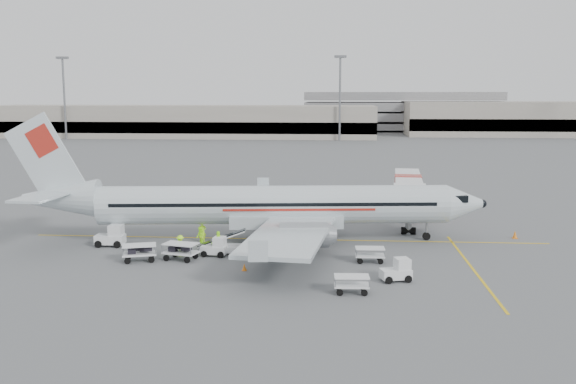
# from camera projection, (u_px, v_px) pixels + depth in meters

# --- Properties ---
(ground) EXTENTS (360.00, 360.00, 0.00)m
(ground) POSITION_uv_depth(u_px,v_px,m) (286.00, 239.00, 54.96)
(ground) COLOR #56595B
(stripe_lead) EXTENTS (44.00, 0.20, 0.01)m
(stripe_lead) POSITION_uv_depth(u_px,v_px,m) (286.00, 239.00, 54.96)
(stripe_lead) COLOR yellow
(stripe_lead) RESTS_ON ground
(stripe_cross) EXTENTS (0.20, 20.00, 0.01)m
(stripe_cross) POSITION_uv_depth(u_px,v_px,m) (472.00, 267.00, 46.03)
(stripe_cross) COLOR yellow
(stripe_cross) RESTS_ON ground
(terminal_west) EXTENTS (110.00, 22.00, 9.00)m
(terminal_west) POSITION_uv_depth(u_px,v_px,m) (184.00, 121.00, 185.38)
(terminal_west) COLOR gray
(terminal_west) RESTS_ON ground
(terminal_east) EXTENTS (90.00, 26.00, 10.00)m
(terminal_east) POSITION_uv_depth(u_px,v_px,m) (557.00, 119.00, 191.90)
(terminal_east) COLOR gray
(terminal_east) RESTS_ON ground
(parking_garage) EXTENTS (62.00, 24.00, 14.00)m
(parking_garage) POSITION_uv_depth(u_px,v_px,m) (400.00, 110.00, 209.73)
(parking_garage) COLOR slate
(parking_garage) RESTS_ON ground
(treeline) EXTENTS (300.00, 3.00, 6.00)m
(treeline) POSITION_uv_depth(u_px,v_px,m) (325.00, 120.00, 226.99)
(treeline) COLOR black
(treeline) RESTS_ON ground
(mast_west) EXTENTS (3.20, 1.20, 22.00)m
(mast_west) POSITION_uv_depth(u_px,v_px,m) (64.00, 99.00, 174.80)
(mast_west) COLOR slate
(mast_west) RESTS_ON ground
(mast_center) EXTENTS (3.20, 1.20, 22.00)m
(mast_center) POSITION_uv_depth(u_px,v_px,m) (340.00, 99.00, 169.22)
(mast_center) COLOR slate
(mast_center) RESTS_ON ground
(aircraft) EXTENTS (41.44, 34.01, 10.62)m
(aircraft) POSITION_uv_depth(u_px,v_px,m) (274.00, 179.00, 53.52)
(aircraft) COLOR silver
(aircraft) RESTS_ON ground
(jet_bridge) EXTENTS (4.67, 17.33, 4.49)m
(jet_bridge) POSITION_uv_depth(u_px,v_px,m) (408.00, 198.00, 62.65)
(jet_bridge) COLOR silver
(jet_bridge) RESTS_ON ground
(belt_loader) EXTENTS (4.58, 1.97, 2.42)m
(belt_loader) POSITION_uv_depth(u_px,v_px,m) (224.00, 238.00, 49.86)
(belt_loader) COLOR silver
(belt_loader) RESTS_ON ground
(tug_fore) EXTENTS (2.22, 1.63, 1.53)m
(tug_fore) POSITION_uv_depth(u_px,v_px,m) (396.00, 270.00, 42.61)
(tug_fore) COLOR silver
(tug_fore) RESTS_ON ground
(tug_mid) EXTENTS (2.03, 1.27, 1.50)m
(tug_mid) POSITION_uv_depth(u_px,v_px,m) (214.00, 246.00, 49.26)
(tug_mid) COLOR silver
(tug_mid) RESTS_ON ground
(tug_aft) EXTENTS (2.34, 1.38, 1.78)m
(tug_aft) POSITION_uv_depth(u_px,v_px,m) (110.00, 235.00, 52.40)
(tug_aft) COLOR silver
(tug_aft) RESTS_ON ground
(cart_loaded_a) EXTENTS (2.79, 2.07, 1.30)m
(cart_loaded_a) POSITION_uv_depth(u_px,v_px,m) (181.00, 252.00, 48.00)
(cart_loaded_a) COLOR silver
(cart_loaded_a) RESTS_ON ground
(cart_loaded_b) EXTENTS (2.77, 2.10, 1.28)m
(cart_loaded_b) POSITION_uv_depth(u_px,v_px,m) (139.00, 253.00, 47.63)
(cart_loaded_b) COLOR silver
(cart_loaded_b) RESTS_ON ground
(cart_empty_a) EXTENTS (2.23, 1.38, 1.13)m
(cart_empty_a) POSITION_uv_depth(u_px,v_px,m) (352.00, 284.00, 40.01)
(cart_empty_a) COLOR silver
(cart_empty_a) RESTS_ON ground
(cart_empty_b) EXTENTS (2.18, 1.33, 1.12)m
(cart_empty_b) POSITION_uv_depth(u_px,v_px,m) (370.00, 255.00, 47.39)
(cart_empty_b) COLOR silver
(cart_empty_b) RESTS_ON ground
(cone_nose) EXTENTS (0.43, 0.43, 0.71)m
(cone_nose) POSITION_uv_depth(u_px,v_px,m) (515.00, 234.00, 55.24)
(cone_nose) COLOR orange
(cone_nose) RESTS_ON ground
(cone_port) EXTENTS (0.40, 0.40, 0.65)m
(cone_port) POSITION_uv_depth(u_px,v_px,m) (267.00, 205.00, 70.03)
(cone_port) COLOR orange
(cone_port) RESTS_ON ground
(cone_stbd) EXTENTS (0.33, 0.33, 0.54)m
(cone_stbd) POSITION_uv_depth(u_px,v_px,m) (244.00, 267.00, 45.19)
(cone_stbd) COLOR orange
(cone_stbd) RESTS_ON ground
(crew_a) EXTENTS (0.73, 0.58, 1.74)m
(crew_a) POSITION_uv_depth(u_px,v_px,m) (202.00, 232.00, 53.86)
(crew_a) COLOR #A7EF1E
(crew_a) RESTS_ON ground
(crew_b) EXTENTS (0.96, 1.00, 1.63)m
(crew_b) POSITION_uv_depth(u_px,v_px,m) (200.00, 237.00, 52.26)
(crew_b) COLOR #A7EF1E
(crew_b) RESTS_ON ground
(crew_c) EXTENTS (0.63, 1.07, 1.63)m
(crew_c) POSITION_uv_depth(u_px,v_px,m) (180.00, 246.00, 49.18)
(crew_c) COLOR #A7EF1E
(crew_c) RESTS_ON ground
(crew_d) EXTENTS (1.14, 0.56, 1.89)m
(crew_d) POSITION_uv_depth(u_px,v_px,m) (219.00, 243.00, 49.42)
(crew_d) COLOR #A7EF1E
(crew_d) RESTS_ON ground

